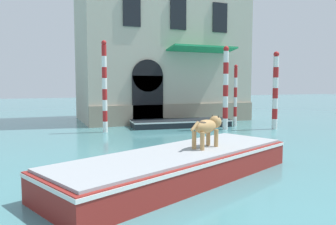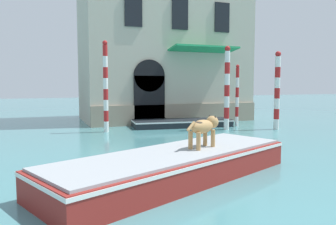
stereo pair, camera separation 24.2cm
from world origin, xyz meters
name	(u,v)px [view 1 (the left image)]	position (x,y,z in m)	size (l,w,h in m)	color
palazzo_left	(160,3)	(2.06, 21.06, 7.89)	(10.70, 7.40, 15.83)	#BCB29E
boat_foreground	(179,164)	(-2.63, 7.24, 0.38)	(7.27, 4.75, 0.72)	maroon
dog_on_deck	(207,127)	(-1.72, 7.45, 1.27)	(1.17, 0.75, 0.84)	tan
boat_moored_near_palazzo	(181,123)	(1.63, 16.63, 0.21)	(5.72, 2.31, 0.40)	black
mooring_pole_0	(105,86)	(-2.77, 16.08, 2.29)	(0.25, 0.25, 4.54)	white
mooring_pole_1	(275,90)	(5.85, 13.83, 2.08)	(0.29, 0.29, 4.11)	white
mooring_pole_2	(235,95)	(4.61, 15.70, 1.77)	(0.19, 0.19, 3.50)	white
mooring_pole_3	(226,88)	(3.34, 14.71, 2.21)	(0.29, 0.29, 4.38)	white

